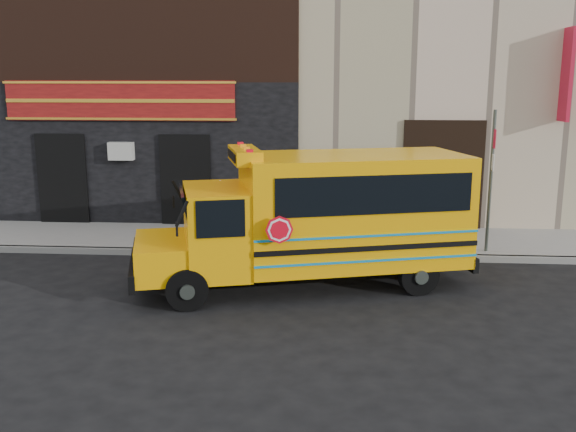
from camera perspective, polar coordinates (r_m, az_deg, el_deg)
The scene contains 8 objects.
ground at distance 13.13m, azimuth -0.51°, elevation -6.81°, with size 120.00×120.00×0.00m, color black.
curb at distance 15.58m, azimuth 0.28°, elevation -3.45°, with size 40.00×0.20×0.15m, color gray.
sidewalk at distance 17.03m, azimuth 0.64°, elevation -2.09°, with size 40.00×3.00×0.15m, color slate.
building at distance 22.93m, azimuth 1.61°, elevation 16.82°, with size 20.00×10.70×12.00m.
school_bus at distance 13.22m, azimuth 3.02°, elevation 0.09°, with size 7.22×3.89×2.92m.
sign_pole at distance 15.98m, azimuth 17.59°, elevation 3.22°, with size 0.08×0.31×3.55m.
bicycle at distance 14.09m, azimuth -5.85°, elevation -3.20°, with size 0.52×1.83×1.10m, color black.
cyclist at distance 13.89m, azimuth -5.94°, elevation -1.54°, with size 0.73×0.48×1.99m, color black.
Camera 1 is at (1.04, -12.37, 4.28)m, focal length 40.00 mm.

